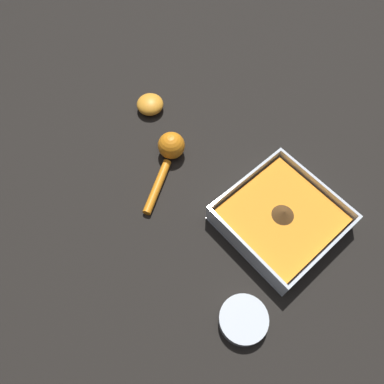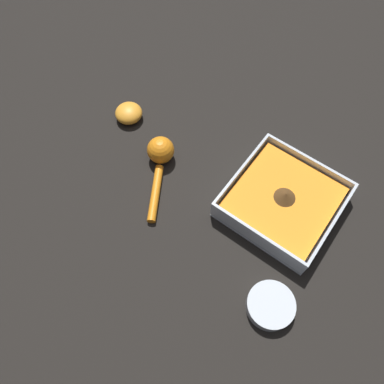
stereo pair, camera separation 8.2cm
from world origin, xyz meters
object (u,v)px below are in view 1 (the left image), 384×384
object	(u,v)px
square_dish	(281,219)
spice_bowl	(243,320)
lemon_squeezer	(169,152)
lemon_half	(150,104)

from	to	relation	value
square_dish	spice_bowl	bearing A→B (deg)	-65.35
square_dish	lemon_squeezer	size ratio (longest dim) A/B	1.23
spice_bowl	lemon_squeezer	bearing A→B (deg)	160.81
square_dish	lemon_half	distance (m)	0.43
lemon_half	square_dish	bearing A→B (deg)	1.65
square_dish	lemon_half	bearing A→B (deg)	-178.35
spice_bowl	lemon_half	size ratio (longest dim) A/B	1.38
lemon_squeezer	lemon_half	bearing A→B (deg)	36.77
square_dish	lemon_squeezer	bearing A→B (deg)	-165.78
square_dish	lemon_squeezer	xyz separation A→B (m)	(-0.29, -0.07, 0.01)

